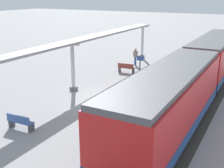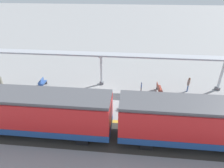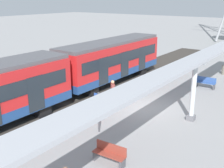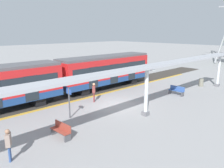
{
  "view_description": "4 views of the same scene",
  "coord_description": "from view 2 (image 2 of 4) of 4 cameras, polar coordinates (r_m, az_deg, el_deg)",
  "views": [
    {
      "loc": [
        -8.93,
        15.96,
        6.86
      ],
      "look_at": [
        -0.22,
        0.08,
        1.09
      ],
      "focal_mm": 45.88,
      "sensor_mm": 36.0,
      "label": 1
    },
    {
      "loc": [
        -16.11,
        -3.32,
        10.53
      ],
      "look_at": [
        1.23,
        -1.56,
        1.1
      ],
      "focal_mm": 30.69,
      "sensor_mm": 36.0,
      "label": 2
    },
    {
      "loc": [
        8.22,
        -15.04,
        6.83
      ],
      "look_at": [
        -0.89,
        -2.43,
        2.02
      ],
      "focal_mm": 45.17,
      "sensor_mm": 36.0,
      "label": 3
    },
    {
      "loc": [
        12.72,
        -12.76,
        6.04
      ],
      "look_at": [
        0.26,
        -0.82,
        1.98
      ],
      "focal_mm": 36.21,
      "sensor_mm": 36.0,
      "label": 4
    }
  ],
  "objects": [
    {
      "name": "canopy_pillar_nearest",
      "position": [
        23.24,
        29.81,
        2.37
      ],
      "size": [
        1.1,
        0.44,
        3.51
      ],
      "color": "slate",
      "rests_on": "ground"
    },
    {
      "name": "canopy_pillar_second",
      "position": [
        21.37,
        -3.19,
        4.22
      ],
      "size": [
        1.1,
        0.44,
        3.51
      ],
      "color": "slate",
      "rests_on": "ground"
    },
    {
      "name": "tactile_edge_strip",
      "position": [
        16.84,
        -7.01,
        -10.51
      ],
      "size": [
        0.4,
        33.17,
        0.01
      ],
      "primitive_type": "cube",
      "color": "gold",
      "rests_on": "ground"
    },
    {
      "name": "bench_mid_platform",
      "position": [
        22.74,
        -20.05,
        0.23
      ],
      "size": [
        1.52,
        0.51,
        0.86
      ],
      "color": "#35589A",
      "rests_on": "ground"
    },
    {
      "name": "trash_bin",
      "position": [
        25.36,
        -30.39,
        0.82
      ],
      "size": [
        0.48,
        0.48,
        0.88
      ],
      "primitive_type": "cylinder",
      "color": "slate",
      "rests_on": "ground"
    },
    {
      "name": "train_near_carriage",
      "position": [
        14.84,
        24.59,
        -10.55
      ],
      "size": [
        2.65,
        11.18,
        3.48
      ],
      "color": "red",
      "rests_on": "ground"
    },
    {
      "name": "passenger_by_the_benches",
      "position": [
        21.76,
        21.89,
        0.32
      ],
      "size": [
        0.52,
        0.41,
        1.64
      ],
      "color": "#2F4B85",
      "rests_on": "ground"
    },
    {
      "name": "platform_info_sign",
      "position": [
        18.37,
        8.62,
        -2.0
      ],
      "size": [
        0.56,
        0.1,
        2.2
      ],
      "color": "#4C4C51",
      "rests_on": "ground"
    },
    {
      "name": "passenger_waiting_near_edge",
      "position": [
        17.19,
        -3.5,
        -5.1
      ],
      "size": [
        0.49,
        0.5,
        1.68
      ],
      "color": "maroon",
      "rests_on": "ground"
    },
    {
      "name": "canopy_beam",
      "position": [
        20.71,
        -3.45,
        8.8
      ],
      "size": [
        1.2,
        26.48,
        0.16
      ],
      "primitive_type": "cube",
      "color": "#A8AAB2",
      "rests_on": "canopy_pillar_nearest"
    },
    {
      "name": "ground_plane",
      "position": [
        19.53,
        -4.95,
        -4.32
      ],
      "size": [
        176.0,
        176.0,
        0.0
      ],
      "primitive_type": "plane",
      "color": "gray"
    },
    {
      "name": "bench_near_end",
      "position": [
        20.92,
        13.79,
        -1.3
      ],
      "size": [
        1.52,
        0.52,
        0.86
      ],
      "color": "brown",
      "rests_on": "ground"
    },
    {
      "name": "train_far_carriage",
      "position": [
        15.53,
        -21.49,
        -7.96
      ],
      "size": [
        2.65,
        11.18,
        3.48
      ],
      "color": "red",
      "rests_on": "ground"
    },
    {
      "name": "trackbed",
      "position": [
        15.53,
        -8.43,
        -14.63
      ],
      "size": [
        3.2,
        45.17,
        0.01
      ],
      "primitive_type": "cube",
      "color": "#38332D",
      "rests_on": "ground"
    }
  ]
}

